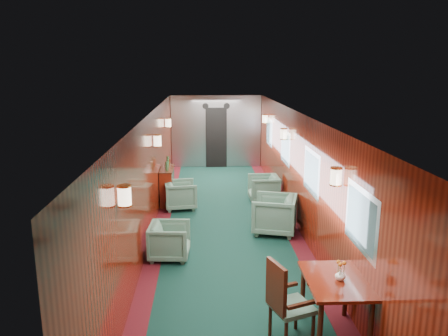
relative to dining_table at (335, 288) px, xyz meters
name	(u,v)px	position (x,y,z in m)	size (l,w,h in m)	color
room	(226,152)	(-1.14, 3.75, 0.98)	(12.00, 12.10, 2.40)	#0D3027
bulkhead	(216,132)	(-1.14, 9.66, 0.53)	(2.98, 0.17, 2.39)	#A4A5AA
windows_right	(297,158)	(0.35, 4.00, 0.80)	(0.02, 8.60, 0.80)	silver
wall_sconces	(224,140)	(-1.14, 4.31, 1.14)	(2.97, 7.97, 0.25)	#F8E3C1
dining_table	(335,288)	(0.00, 0.00, 0.00)	(0.74, 1.05, 0.78)	maroon
side_chair	(285,299)	(-0.64, -0.10, -0.07)	(0.60, 0.62, 1.07)	#1E463A
credenza	(167,185)	(-2.48, 5.64, -0.20)	(0.31, 0.99, 1.16)	maroon
flower_vase	(340,275)	(0.04, -0.03, 0.19)	(0.13, 0.13, 0.13)	white
armchair_left_near	(170,241)	(-2.20, 2.42, -0.34)	(0.68, 0.70, 0.63)	#1E463A
armchair_left_far	(181,195)	(-2.13, 5.19, -0.32)	(0.71, 0.73, 0.67)	#1E463A
armchair_right_near	(274,214)	(-0.17, 3.53, -0.27)	(0.83, 0.85, 0.78)	#1E463A
armchair_right_far	(264,189)	(-0.09, 5.64, -0.32)	(0.71, 0.74, 0.67)	#1E463A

